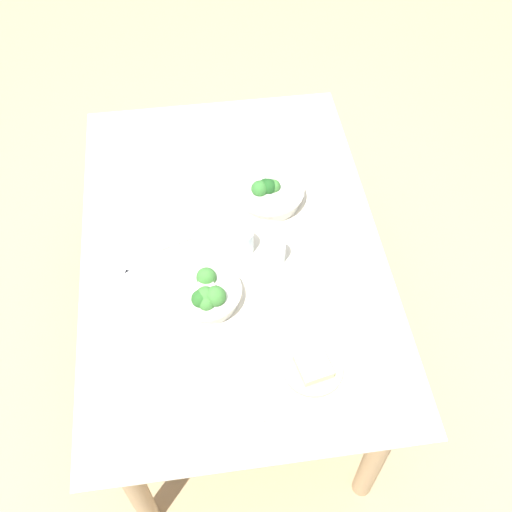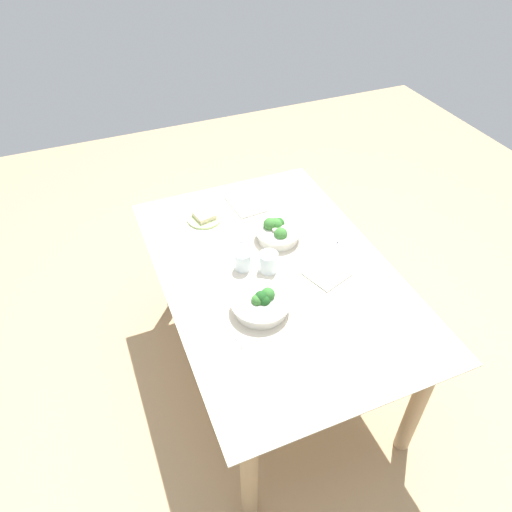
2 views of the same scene
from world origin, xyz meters
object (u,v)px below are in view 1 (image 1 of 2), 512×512
at_px(water_glass_side, 274,251).
at_px(napkin_folded_upper, 232,392).
at_px(table_knife_right, 150,256).
at_px(water_glass_center, 241,241).
at_px(broccoli_bowl_near, 207,294).
at_px(bread_side_plate, 313,368).
at_px(napkin_folded_lower, 170,227).
at_px(broccoli_bowl_far, 268,193).
at_px(fork_by_far_bowl, 303,174).
at_px(fork_by_near_bowl, 273,304).
at_px(table_knife_left, 116,298).

xyz_separation_m(water_glass_side, napkin_folded_upper, (0.45, -0.19, -0.04)).
bearing_deg(table_knife_right, water_glass_center, -34.61).
bearing_deg(water_glass_side, broccoli_bowl_near, -59.52).
height_order(bread_side_plate, napkin_folded_lower, bread_side_plate).
relative_size(water_glass_side, table_knife_right, 0.42).
bearing_deg(water_glass_side, broccoli_bowl_far, 175.53).
relative_size(broccoli_bowl_far, fork_by_far_bowl, 2.35).
distance_m(broccoli_bowl_near, fork_by_far_bowl, 0.64).
bearing_deg(napkin_folded_lower, water_glass_center, 60.96).
bearing_deg(water_glass_center, fork_by_near_bowl, 17.76).
height_order(bread_side_plate, fork_by_far_bowl, bread_side_plate).
bearing_deg(fork_by_far_bowl, napkin_folded_lower, 101.04).
distance_m(table_knife_left, napkin_folded_lower, 0.32).
xyz_separation_m(fork_by_far_bowl, napkin_folded_upper, (0.82, -0.36, 0.00)).
relative_size(broccoli_bowl_far, water_glass_center, 2.70).
bearing_deg(water_glass_center, napkin_folded_upper, -9.94).
bearing_deg(broccoli_bowl_far, water_glass_side, -4.47).
distance_m(fork_by_far_bowl, fork_by_near_bowl, 0.58).
bearing_deg(bread_side_plate, table_knife_left, -120.05).
height_order(fork_by_near_bowl, napkin_folded_lower, napkin_folded_lower).
bearing_deg(broccoli_bowl_near, fork_by_far_bowl, 141.85).
height_order(broccoli_bowl_near, napkin_folded_upper, broccoli_bowl_near).
height_order(table_knife_left, napkin_folded_upper, napkin_folded_upper).
relative_size(broccoli_bowl_far, napkin_folded_lower, 1.46).
bearing_deg(napkin_folded_lower, broccoli_bowl_near, 17.53).
height_order(bread_side_plate, table_knife_left, bread_side_plate).
relative_size(table_knife_left, napkin_folded_lower, 1.29).
height_order(broccoli_bowl_far, bread_side_plate, broccoli_bowl_far).
height_order(broccoli_bowl_near, water_glass_center, broccoli_bowl_near).
bearing_deg(bread_side_plate, napkin_folded_lower, -147.39).
bearing_deg(table_knife_left, napkin_folded_lower, 165.34).
height_order(broccoli_bowl_near, fork_by_near_bowl, broccoli_bowl_near).
distance_m(water_glass_side, table_knife_right, 0.41).
distance_m(broccoli_bowl_far, napkin_folded_upper, 0.74).
relative_size(broccoli_bowl_near, fork_by_near_bowl, 2.27).
bearing_deg(table_knife_right, bread_side_plate, -79.18).
bearing_deg(broccoli_bowl_far, napkin_folded_upper, -16.48).
distance_m(broccoli_bowl_near, fork_by_near_bowl, 0.21).
relative_size(broccoli_bowl_near, bread_side_plate, 1.24).
relative_size(bread_side_plate, napkin_folded_lower, 1.04).
distance_m(bread_side_plate, napkin_folded_upper, 0.24).
bearing_deg(table_knife_right, table_knife_left, -159.19).
height_order(table_knife_left, napkin_folded_lower, napkin_folded_lower).
height_order(water_glass_center, napkin_folded_upper, water_glass_center).
bearing_deg(broccoli_bowl_near, table_knife_right, -139.26).
bearing_deg(napkin_folded_lower, fork_by_far_bowl, 111.07).
bearing_deg(fork_by_far_bowl, table_knife_right, 108.35).
bearing_deg(napkin_folded_upper, broccoli_bowl_near, -172.69).
bearing_deg(napkin_folded_lower, table_knife_right, -31.83).
bearing_deg(table_knife_left, broccoli_bowl_near, 100.13).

